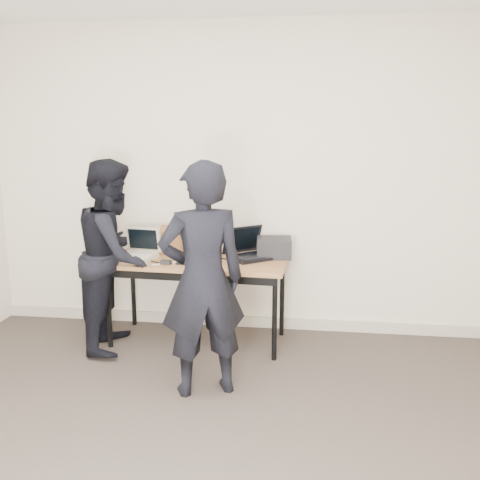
% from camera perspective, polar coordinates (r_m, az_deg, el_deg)
% --- Properties ---
extents(room, '(4.60, 4.60, 2.80)m').
position_cam_1_polar(room, '(2.53, -7.11, 1.53)').
color(room, '#3C332D').
rests_on(room, ground).
extents(desk, '(1.53, 0.73, 0.72)m').
position_cam_1_polar(desk, '(4.49, -4.62, -2.88)').
color(desk, '#906037').
rests_on(desk, ground).
extents(laptop_beige, '(0.35, 0.34, 0.25)m').
position_cam_1_polar(laptop_beige, '(4.60, -10.85, -1.31)').
color(laptop_beige, '#C1B99A').
rests_on(laptop_beige, desk).
extents(laptop_center, '(0.35, 0.34, 0.26)m').
position_cam_1_polar(laptop_center, '(4.47, -4.29, -1.39)').
color(laptop_center, black).
rests_on(laptop_center, desk).
extents(laptop_right, '(0.49, 0.49, 0.26)m').
position_cam_1_polar(laptop_right, '(4.53, 0.95, -1.18)').
color(laptop_right, black).
rests_on(laptop_right, desk).
extents(leather_satchel, '(0.39, 0.24, 0.25)m').
position_cam_1_polar(leather_satchel, '(4.70, -6.19, 0.10)').
color(leather_satchel, brown).
rests_on(leather_satchel, desk).
extents(tissue, '(0.14, 0.12, 0.08)m').
position_cam_1_polar(tissue, '(4.67, -5.88, 1.98)').
color(tissue, white).
rests_on(tissue, leather_satchel).
extents(equipment_box, '(0.31, 0.27, 0.17)m').
position_cam_1_polar(equipment_box, '(4.56, 3.64, -0.81)').
color(equipment_box, black).
rests_on(equipment_box, desk).
extents(power_brick, '(0.09, 0.06, 0.03)m').
position_cam_1_polar(power_brick, '(4.37, -7.92, -2.36)').
color(power_brick, black).
rests_on(power_brick, desk).
extents(cables, '(1.14, 0.50, 0.01)m').
position_cam_1_polar(cables, '(4.47, -4.01, -2.09)').
color(cables, silver).
rests_on(cables, desk).
extents(person_typist, '(0.69, 0.58, 1.61)m').
position_cam_1_polar(person_typist, '(3.59, -4.02, -4.30)').
color(person_typist, black).
rests_on(person_typist, ground).
extents(person_observer, '(0.67, 0.82, 1.56)m').
position_cam_1_polar(person_observer, '(4.49, -13.28, -1.57)').
color(person_observer, black).
rests_on(person_observer, ground).
extents(baseboard, '(4.50, 0.03, 0.10)m').
position_cam_1_polar(baseboard, '(5.00, -0.17, -8.62)').
color(baseboard, '#ADA28F').
rests_on(baseboard, ground).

